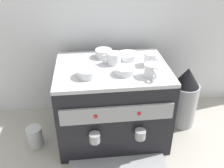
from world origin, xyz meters
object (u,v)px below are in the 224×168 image
Objects in this scene: ceramic_bowl_1 at (128,56)px; ceramic_bowl_2 at (104,53)px; coffee_grinder at (184,98)px; milk_pitcher at (35,137)px; ceramic_cup_2 at (113,58)px; ceramic_bowl_3 at (125,71)px; espresso_machine at (112,103)px; ceramic_bowl_0 at (87,73)px; ceramic_cup_0 at (152,60)px; ceramic_cup_1 at (152,70)px.

ceramic_bowl_2 reaches higher than ceramic_bowl_1.
coffee_grinder reaches higher than milk_pitcher.
ceramic_bowl_3 is (0.05, -0.12, -0.02)m from ceramic_cup_2.
ceramic_bowl_3 is at bearing -161.31° from coffee_grinder.
ceramic_cup_2 is 0.11m from ceramic_bowl_1.
ceramic_bowl_2 is (-0.03, 0.14, 0.25)m from espresso_machine.
ceramic_cup_2 is at bearing 41.87° from ceramic_bowl_0.
ceramic_cup_2 is at bearing 110.39° from ceramic_bowl_3.
ceramic_cup_2 is 0.11m from ceramic_bowl_2.
ceramic_bowl_1 is (0.24, 0.19, -0.00)m from ceramic_bowl_0.
ceramic_bowl_1 is at bearing 38.48° from ceramic_bowl_0.
ceramic_bowl_3 is at bearing -69.61° from ceramic_cup_2.
ceramic_cup_2 is (-0.20, 0.04, -0.00)m from ceramic_cup_0.
ceramic_cup_1 is 0.45m from coffee_grinder.
ceramic_bowl_2 is at bearing 163.57° from ceramic_bowl_1.
ceramic_bowl_3 is (-0.13, 0.04, -0.02)m from ceramic_cup_1.
ceramic_bowl_2 is 0.63m from milk_pitcher.
ceramic_bowl_0 is 0.68m from coffee_grinder.
ceramic_cup_0 reaches higher than ceramic_cup_2.
ceramic_cup_0 is 0.36m from ceramic_bowl_0.
ceramic_cup_2 reaches higher than ceramic_bowl_1.
espresso_machine is at bearing -173.25° from coffee_grinder.
ceramic_cup_0 is 0.29m from ceramic_bowl_2.
ceramic_cup_0 is at bearing -30.02° from ceramic_bowl_2.
ceramic_bowl_3 is (0.06, -0.08, 0.25)m from espresso_machine.
ceramic_bowl_0 is 1.05× the size of ceramic_bowl_3.
ceramic_bowl_2 is at bearing 170.19° from coffee_grinder.
milk_pitcher is (-0.47, -0.10, -0.43)m from ceramic_cup_2.
espresso_machine is at bearing -105.06° from ceramic_cup_2.
espresso_machine is 0.35m from ceramic_cup_1.
ceramic_cup_1 is at bearing -6.15° from milk_pitcher.
ceramic_cup_0 is at bearing -42.97° from ceramic_bowl_1.
ceramic_bowl_0 is 0.53m from milk_pitcher.
ceramic_bowl_3 reaches higher than ceramic_bowl_1.
ceramic_cup_2 reaches higher than coffee_grinder.
ceramic_cup_2 is 1.14× the size of ceramic_bowl_2.
milk_pitcher is at bearing -175.51° from ceramic_cup_0.
ceramic_bowl_1 is (0.09, 0.06, -0.02)m from ceramic_cup_2.
espresso_machine is 0.47m from coffee_grinder.
coffee_grinder is 0.93m from milk_pitcher.
ceramic_cup_2 reaches higher than milk_pitcher.
milk_pitcher is at bearing 173.85° from ceramic_cup_1.
ceramic_bowl_1 is at bearing -16.43° from ceramic_bowl_2.
ceramic_cup_2 is 0.28× the size of coffee_grinder.
ceramic_cup_2 is at bearing 136.29° from ceramic_cup_1.
ceramic_cup_0 reaches higher than ceramic_cup_1.
ceramic_cup_1 is at bearing -50.65° from ceramic_bowl_2.
ceramic_cup_2 is 1.05× the size of ceramic_bowl_0.
ceramic_bowl_3 is (-0.16, -0.08, -0.02)m from ceramic_cup_0.
ceramic_bowl_2 is 0.24× the size of coffee_grinder.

